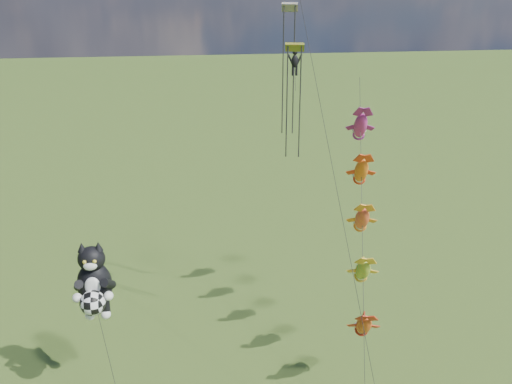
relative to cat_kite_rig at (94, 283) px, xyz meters
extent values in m
cylinder|color=black|center=(0.62, -1.22, -4.61)|extent=(1.28, 2.50, 5.87)
ellipsoid|color=black|center=(0.00, 0.28, -0.24)|extent=(2.48, 2.30, 2.89)
ellipsoid|color=black|center=(0.00, 0.19, 1.48)|extent=(1.98, 1.90, 1.47)
cone|color=black|center=(-0.45, 0.19, 2.25)|extent=(0.67, 0.67, 0.54)
cone|color=black|center=(0.45, 0.19, 2.25)|extent=(0.67, 0.67, 0.54)
ellipsoid|color=white|center=(0.00, -0.40, 1.34)|extent=(0.85, 0.66, 0.52)
ellipsoid|color=white|center=(0.00, -0.40, 0.03)|extent=(0.97, 0.69, 1.19)
sphere|color=gold|center=(-0.27, -0.46, 1.64)|extent=(0.22, 0.22, 0.22)
sphere|color=gold|center=(0.27, -0.46, 1.64)|extent=(0.22, 0.22, 0.22)
sphere|color=white|center=(-0.86, -0.67, -0.47)|extent=(0.54, 0.54, 0.54)
sphere|color=white|center=(0.86, -0.67, -0.47)|extent=(0.54, 0.54, 0.54)
sphere|color=white|center=(-0.45, 0.14, -2.18)|extent=(0.58, 0.58, 0.58)
sphere|color=white|center=(0.45, 0.14, -2.18)|extent=(0.58, 0.58, 0.58)
sphere|color=white|center=(0.00, -0.94, -0.69)|extent=(1.43, 1.43, 1.43)
cylinder|color=black|center=(16.09, 1.41, 1.06)|extent=(3.16, 15.53, 17.23)
ellipsoid|color=orange|center=(15.41, -2.00, -2.72)|extent=(1.34, 2.55, 2.53)
ellipsoid|color=green|center=(15.84, 0.17, -0.31)|extent=(1.34, 2.55, 2.53)
ellipsoid|color=red|center=(16.28, 2.34, 2.10)|extent=(1.34, 2.55, 2.53)
ellipsoid|color=orange|center=(16.72, 4.51, 4.51)|extent=(1.34, 2.55, 2.53)
ellipsoid|color=#D83389|center=(17.16, 6.68, 6.92)|extent=(1.34, 2.55, 2.53)
cylinder|color=black|center=(13.73, -0.90, 5.03)|extent=(2.80, 16.87, 25.16)
cube|color=#0F8B27|center=(12.13, 4.37, 12.40)|extent=(1.14, 0.55, 0.56)
cylinder|color=black|center=(11.73, 4.37, 8.97)|extent=(0.08, 0.08, 6.87)
cylinder|color=black|center=(12.52, 4.37, 8.97)|extent=(0.08, 0.08, 6.87)
cube|color=blue|center=(12.35, 7.52, 14.44)|extent=(1.01, 0.59, 0.60)
cylinder|color=black|center=(12.00, 7.52, 10.30)|extent=(0.08, 0.08, 8.27)
cylinder|color=black|center=(12.70, 7.52, 10.30)|extent=(0.08, 0.08, 8.27)
camera|label=1|loc=(5.69, -29.14, 16.68)|focal=40.00mm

